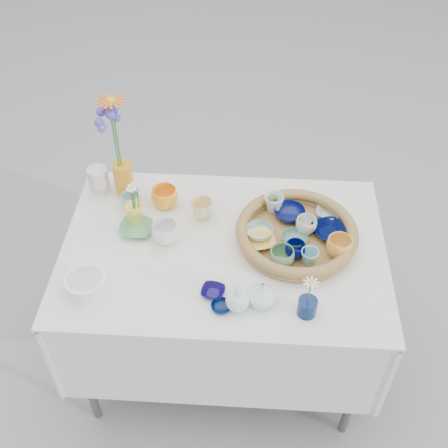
# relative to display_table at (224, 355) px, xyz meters

# --- Properties ---
(ground) EXTENTS (80.00, 80.00, 0.00)m
(ground) POSITION_rel_display_table_xyz_m (0.00, 0.00, 0.00)
(ground) COLOR gray
(display_table) EXTENTS (1.26, 0.86, 0.77)m
(display_table) POSITION_rel_display_table_xyz_m (0.00, 0.00, 0.00)
(display_table) COLOR silver
(display_table) RESTS_ON ground
(wicker_tray) EXTENTS (0.47, 0.47, 0.08)m
(wicker_tray) POSITION_rel_display_table_xyz_m (0.28, 0.05, 0.80)
(wicker_tray) COLOR brown
(wicker_tray) RESTS_ON display_table
(tray_ceramic_0) EXTENTS (0.14, 0.14, 0.04)m
(tray_ceramic_0) POSITION_rel_display_table_xyz_m (0.26, 0.17, 0.80)
(tray_ceramic_0) COLOR #080F4B
(tray_ceramic_0) RESTS_ON wicker_tray
(tray_ceramic_1) EXTENTS (0.17, 0.17, 0.03)m
(tray_ceramic_1) POSITION_rel_display_table_xyz_m (0.41, 0.08, 0.80)
(tray_ceramic_1) COLOR #000632
(tray_ceramic_1) RESTS_ON wicker_tray
(tray_ceramic_2) EXTENTS (0.11, 0.11, 0.08)m
(tray_ceramic_2) POSITION_rel_display_table_xyz_m (0.44, -0.03, 0.82)
(tray_ceramic_2) COLOR gold
(tray_ceramic_2) RESTS_ON wicker_tray
(tray_ceramic_3) EXTENTS (0.13, 0.13, 0.03)m
(tray_ceramic_3) POSITION_rel_display_table_xyz_m (0.27, 0.02, 0.80)
(tray_ceramic_3) COLOR #4D8A71
(tray_ceramic_3) RESTS_ON wicker_tray
(tray_ceramic_4) EXTENTS (0.12, 0.12, 0.07)m
(tray_ceramic_4) POSITION_rel_display_table_xyz_m (0.22, -0.09, 0.82)
(tray_ceramic_4) COLOR #548352
(tray_ceramic_4) RESTS_ON wicker_tray
(tray_ceramic_5) EXTENTS (0.14, 0.14, 0.03)m
(tray_ceramic_5) POSITION_rel_display_table_xyz_m (0.13, 0.05, 0.80)
(tray_ceramic_5) COLOR #87B4B1
(tray_ceramic_5) RESTS_ON wicker_tray
(tray_ceramic_6) EXTENTS (0.11, 0.11, 0.07)m
(tray_ceramic_6) POSITION_rel_display_table_xyz_m (0.19, 0.20, 0.82)
(tray_ceramic_6) COLOR silver
(tray_ceramic_6) RESTS_ON wicker_tray
(tray_ceramic_7) EXTENTS (0.09, 0.09, 0.07)m
(tray_ceramic_7) POSITION_rel_display_table_xyz_m (0.32, 0.09, 0.82)
(tray_ceramic_7) COLOR silver
(tray_ceramic_7) RESTS_ON wicker_tray
(tray_ceramic_8) EXTENTS (0.12, 0.12, 0.02)m
(tray_ceramic_8) POSITION_rel_display_table_xyz_m (0.42, 0.19, 0.80)
(tray_ceramic_8) COLOR #98D1E0
(tray_ceramic_8) RESTS_ON wicker_tray
(tray_ceramic_9) EXTENTS (0.10, 0.10, 0.06)m
(tray_ceramic_9) POSITION_rel_display_table_xyz_m (0.27, -0.05, 0.81)
(tray_ceramic_9) COLOR #020858
(tray_ceramic_9) RESTS_ON wicker_tray
(tray_ceramic_10) EXTENTS (0.15, 0.15, 0.03)m
(tray_ceramic_10) POSITION_rel_display_table_xyz_m (0.14, 0.01, 0.80)
(tray_ceramic_10) COLOR #FFBF5A
(tray_ceramic_10) RESTS_ON wicker_tray
(tray_ceramic_11) EXTENTS (0.09, 0.09, 0.06)m
(tray_ceramic_11) POSITION_rel_display_table_xyz_m (0.32, -0.08, 0.81)
(tray_ceramic_11) COLOR #6EB3AF
(tray_ceramic_11) RESTS_ON wicker_tray
(tray_ceramic_12) EXTENTS (0.07, 0.07, 0.05)m
(tray_ceramic_12) POSITION_rel_display_table_xyz_m (0.20, 0.22, 0.81)
(tray_ceramic_12) COLOR #3C9160
(tray_ceramic_12) RESTS_ON wicker_tray
(loose_ceramic_0) EXTENTS (0.13, 0.13, 0.09)m
(loose_ceramic_0) POSITION_rel_display_table_xyz_m (-0.26, 0.22, 0.81)
(loose_ceramic_0) COLOR #FE9E20
(loose_ceramic_0) RESTS_ON display_table
(loose_ceramic_1) EXTENTS (0.09, 0.09, 0.08)m
(loose_ceramic_1) POSITION_rel_display_table_xyz_m (-0.10, 0.16, 0.81)
(loose_ceramic_1) COLOR #EAC885
(loose_ceramic_1) RESTS_ON display_table
(loose_ceramic_2) EXTENTS (0.14, 0.14, 0.03)m
(loose_ceramic_2) POSITION_rel_display_table_xyz_m (-0.35, 0.06, 0.78)
(loose_ceramic_2) COLOR #55A96A
(loose_ceramic_2) RESTS_ON display_table
(loose_ceramic_3) EXTENTS (0.11, 0.11, 0.08)m
(loose_ceramic_3) POSITION_rel_display_table_xyz_m (-0.23, 0.02, 0.81)
(loose_ceramic_3) COLOR silver
(loose_ceramic_3) RESTS_ON display_table
(loose_ceramic_4) EXTENTS (0.10, 0.10, 0.02)m
(loose_ceramic_4) POSITION_rel_display_table_xyz_m (-0.02, -0.23, 0.78)
(loose_ceramic_4) COLOR #0D0746
(loose_ceramic_4) RESTS_ON display_table
(loose_ceramic_5) EXTENTS (0.09, 0.09, 0.07)m
(loose_ceramic_5) POSITION_rel_display_table_xyz_m (-0.40, 0.21, 0.80)
(loose_ceramic_5) COLOR #9EBFB6
(loose_ceramic_5) RESTS_ON display_table
(loose_ceramic_6) EXTENTS (0.09, 0.09, 0.02)m
(loose_ceramic_6) POSITION_rel_display_table_xyz_m (0.01, -0.30, 0.78)
(loose_ceramic_6) COLOR #01143C
(loose_ceramic_6) RESTS_ON display_table
(fluted_bowl) EXTENTS (0.17, 0.17, 0.08)m
(fluted_bowl) POSITION_rel_display_table_xyz_m (-0.47, -0.25, 0.80)
(fluted_bowl) COLOR white
(fluted_bowl) RESTS_ON display_table
(bud_vase_paleblue) EXTENTS (0.10, 0.10, 0.13)m
(bud_vase_paleblue) POSITION_rel_display_table_xyz_m (0.07, -0.29, 0.83)
(bud_vase_paleblue) COLOR silver
(bud_vase_paleblue) RESTS_ON display_table
(bud_vase_seafoam) EXTENTS (0.13, 0.13, 0.11)m
(bud_vase_seafoam) POSITION_rel_display_table_xyz_m (0.15, -0.27, 0.82)
(bud_vase_seafoam) COLOR #C3EFE8
(bud_vase_seafoam) RESTS_ON display_table
(bud_vase_cobalt) EXTENTS (0.09, 0.09, 0.07)m
(bud_vase_cobalt) POSITION_rel_display_table_xyz_m (0.31, -0.30, 0.80)
(bud_vase_cobalt) COLOR #061B4C
(bud_vase_cobalt) RESTS_ON display_table
(single_daisy) EXTENTS (0.07, 0.07, 0.12)m
(single_daisy) POSITION_rel_display_table_xyz_m (0.31, -0.30, 0.88)
(single_daisy) COLOR white
(single_daisy) RESTS_ON bud_vase_cobalt
(tall_vase_yellow) EXTENTS (0.09, 0.09, 0.15)m
(tall_vase_yellow) POSITION_rel_display_table_xyz_m (-0.44, 0.30, 0.84)
(tall_vase_yellow) COLOR orange
(tall_vase_yellow) RESTS_ON display_table
(gerbera) EXTENTS (0.16, 0.16, 0.32)m
(gerbera) POSITION_rel_display_table_xyz_m (-0.44, 0.30, 1.07)
(gerbera) COLOR orange
(gerbera) RESTS_ON tall_vase_yellow
(hydrangea) EXTENTS (0.10, 0.10, 0.32)m
(hydrangea) POSITION_rel_display_table_xyz_m (-0.45, 0.29, 1.03)
(hydrangea) COLOR #614DA8
(hydrangea) RESTS_ON tall_vase_yellow
(white_pitcher) EXTENTS (0.13, 0.10, 0.11)m
(white_pitcher) POSITION_rel_display_table_xyz_m (-0.55, 0.30, 0.82)
(white_pitcher) COLOR silver
(white_pitcher) RESTS_ON display_table
(daisy_cup) EXTENTS (0.10, 0.10, 0.08)m
(daisy_cup) POSITION_rel_display_table_xyz_m (-0.37, 0.13, 0.80)
(daisy_cup) COLOR #FFD34F
(daisy_cup) RESTS_ON display_table
(daisy_posy) EXTENTS (0.08, 0.08, 0.13)m
(daisy_posy) POSITION_rel_display_table_xyz_m (-0.36, 0.13, 0.91)
(daisy_posy) COLOR white
(daisy_posy) RESTS_ON daisy_cup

